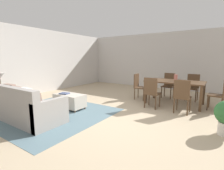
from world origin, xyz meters
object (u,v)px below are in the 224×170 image
object	(u,v)px
side_table	(2,95)
dining_chair_far_right	(192,86)
table_lamp	(0,77)
dining_chair_head_east	(220,93)
dining_chair_near_left	(151,91)
dining_chair_far_left	(169,84)
vase_centerpiece	(176,78)
couch	(24,108)
ottoman_table	(70,100)
book_on_ottoman	(64,93)
dining_chair_near_right	(182,95)
dining_table	(175,83)
dining_chair_head_west	(139,85)

from	to	relation	value
side_table	dining_chair_far_right	bearing A→B (deg)	44.28
table_lamp	dining_chair_head_east	distance (m)	6.20
dining_chair_near_left	dining_chair_far_left	world-z (taller)	same
dining_chair_far_left	dining_chair_head_east	xyz separation A→B (m)	(1.64, -0.86, 0.00)
vase_centerpiece	dining_chair_far_right	bearing A→B (deg)	65.39
couch	table_lamp	xyz separation A→B (m)	(-1.31, 0.08, 0.65)
ottoman_table	book_on_ottoman	xyz separation A→B (m)	(-0.15, -0.06, 0.20)
dining_chair_near_left	dining_chair_near_right	size ratio (longest dim) A/B	1.00
couch	vase_centerpiece	xyz separation A→B (m)	(2.67, 3.48, 0.56)
table_lamp	dining_chair_far_left	distance (m)	5.54
dining_chair_near_left	dining_chair_head_east	bearing A→B (deg)	26.49
vase_centerpiece	table_lamp	bearing A→B (deg)	-139.45
dining_chair_head_east	book_on_ottoman	world-z (taller)	dining_chair_head_east
side_table	book_on_ottoman	bearing A→B (deg)	39.21
dining_chair_far_left	vase_centerpiece	bearing A→B (deg)	-62.73
ottoman_table	vase_centerpiece	size ratio (longest dim) A/B	4.55
dining_table	book_on_ottoman	bearing A→B (deg)	-138.90
dining_chair_near_left	dining_chair_head_east	world-z (taller)	same
side_table	dining_chair_head_west	size ratio (longest dim) A/B	0.59
couch	dining_chair_head_west	size ratio (longest dim) A/B	2.20
dining_chair_near_left	vase_centerpiece	size ratio (longest dim) A/B	4.54
vase_centerpiece	dining_chair_near_left	bearing A→B (deg)	-118.01
table_lamp	dining_table	xyz separation A→B (m)	(3.96, 3.38, -0.28)
table_lamp	dining_chair_far_left	size ratio (longest dim) A/B	0.57
dining_chair_near_left	dining_chair_far_right	distance (m)	1.94
dining_chair_near_left	book_on_ottoman	bearing A→B (deg)	-146.64
couch	dining_chair_far_left	distance (m)	4.86
dining_chair_near_right	vase_centerpiece	size ratio (longest dim) A/B	4.54
dining_chair_head_west	dining_chair_near_right	bearing A→B (deg)	-27.56
dining_chair_far_right	dining_chair_head_east	world-z (taller)	same
ottoman_table	dining_chair_head_west	distance (m)	2.52
dining_chair_head_west	vase_centerpiece	distance (m)	1.30
couch	dining_chair_head_east	distance (m)	5.19
ottoman_table	dining_chair_head_east	xyz separation A→B (m)	(3.68, 2.19, 0.28)
dining_table	dining_chair_head_east	distance (m)	1.24
dining_chair_far_left	couch	bearing A→B (deg)	-117.54
dining_chair_head_east	dining_chair_far_left	bearing A→B (deg)	152.20
dining_table	dining_chair_head_east	size ratio (longest dim) A/B	1.89
dining_chair_far_left	book_on_ottoman	xyz separation A→B (m)	(-2.19, -3.12, -0.07)
dining_chair_head_west	book_on_ottoman	world-z (taller)	dining_chair_head_west
vase_centerpiece	book_on_ottoman	bearing A→B (deg)	-138.77
dining_table	side_table	bearing A→B (deg)	-139.54
dining_chair_near_right	dining_chair_head_east	world-z (taller)	same
couch	side_table	bearing A→B (deg)	176.68
dining_chair_far_left	table_lamp	bearing A→B (deg)	-130.05
ottoman_table	dining_chair_head_east	distance (m)	4.30
dining_chair_far_left	dining_chair_far_right	bearing A→B (deg)	2.38
ottoman_table	vase_centerpiece	world-z (taller)	vase_centerpiece
ottoman_table	dining_table	xyz separation A→B (m)	(2.45, 2.21, 0.43)
dining_chair_near_right	dining_chair_head_west	distance (m)	1.85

